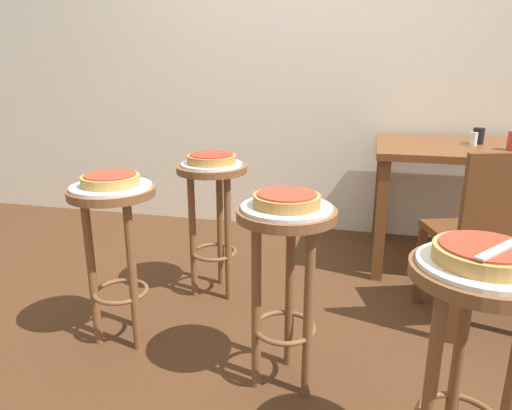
% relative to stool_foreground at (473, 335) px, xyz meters
% --- Properties ---
extents(ground_plane, '(6.00, 6.00, 0.00)m').
position_rel_stool_foreground_xyz_m(ground_plane, '(-0.76, 0.57, -0.51)').
color(ground_plane, '#4C2D19').
extents(back_wall, '(6.00, 0.10, 3.00)m').
position_rel_stool_foreground_xyz_m(back_wall, '(-0.76, 2.22, 0.99)').
color(back_wall, silver).
rests_on(back_wall, ground_plane).
extents(stool_foreground, '(0.36, 0.36, 0.70)m').
position_rel_stool_foreground_xyz_m(stool_foreground, '(0.00, 0.00, 0.00)').
color(stool_foreground, brown).
rests_on(stool_foreground, ground_plane).
extents(serving_plate_foreground, '(0.32, 0.32, 0.01)m').
position_rel_stool_foreground_xyz_m(serving_plate_foreground, '(-0.00, 0.00, 0.20)').
color(serving_plate_foreground, white).
rests_on(serving_plate_foreground, stool_foreground).
extents(pizza_foreground, '(0.25, 0.25, 0.05)m').
position_rel_stool_foreground_xyz_m(pizza_foreground, '(0.00, 0.00, 0.23)').
color(pizza_foreground, tan).
rests_on(pizza_foreground, serving_plate_foreground).
extents(stool_middle, '(0.36, 0.36, 0.70)m').
position_rel_stool_foreground_xyz_m(stool_middle, '(-0.56, 0.36, 0.00)').
color(stool_middle, brown).
rests_on(stool_middle, ground_plane).
extents(serving_plate_middle, '(0.32, 0.32, 0.01)m').
position_rel_stool_foreground_xyz_m(serving_plate_middle, '(-0.56, 0.36, 0.20)').
color(serving_plate_middle, silver).
rests_on(serving_plate_middle, stool_middle).
extents(pizza_middle, '(0.24, 0.24, 0.05)m').
position_rel_stool_foreground_xyz_m(pizza_middle, '(-0.56, 0.36, 0.23)').
color(pizza_middle, '#B78442').
rests_on(pizza_middle, serving_plate_middle).
extents(stool_leftside, '(0.36, 0.36, 0.70)m').
position_rel_stool_foreground_xyz_m(stool_leftside, '(-1.31, 0.48, 0.00)').
color(stool_leftside, brown).
rests_on(stool_leftside, ground_plane).
extents(serving_plate_leftside, '(0.33, 0.33, 0.01)m').
position_rel_stool_foreground_xyz_m(serving_plate_leftside, '(-1.31, 0.48, 0.20)').
color(serving_plate_leftside, silver).
rests_on(serving_plate_leftside, stool_leftside).
extents(pizza_leftside, '(0.23, 0.23, 0.05)m').
position_rel_stool_foreground_xyz_m(pizza_leftside, '(-1.31, 0.48, 0.23)').
color(pizza_leftside, tan).
rests_on(pizza_leftside, serving_plate_leftside).
extents(stool_rear, '(0.36, 0.36, 0.70)m').
position_rel_stool_foreground_xyz_m(stool_rear, '(-1.06, 1.00, 0.00)').
color(stool_rear, brown).
rests_on(stool_rear, ground_plane).
extents(serving_plate_rear, '(0.31, 0.31, 0.01)m').
position_rel_stool_foreground_xyz_m(serving_plate_rear, '(-1.06, 1.00, 0.20)').
color(serving_plate_rear, white).
rests_on(serving_plate_rear, stool_rear).
extents(pizza_rear, '(0.25, 0.25, 0.05)m').
position_rel_stool_foreground_xyz_m(pizza_rear, '(-1.06, 1.00, 0.23)').
color(pizza_rear, '#B78442').
rests_on(pizza_rear, serving_plate_rear).
extents(dining_table, '(1.10, 0.79, 0.74)m').
position_rel_stool_foreground_xyz_m(dining_table, '(0.29, 1.73, 0.13)').
color(dining_table, brown).
rests_on(dining_table, ground_plane).
extents(cup_far_edge, '(0.07, 0.07, 0.10)m').
position_rel_stool_foreground_xyz_m(cup_far_edge, '(0.33, 1.80, 0.28)').
color(cup_far_edge, black).
rests_on(cup_far_edge, dining_table).
extents(condiment_shaker, '(0.04, 0.04, 0.08)m').
position_rel_stool_foreground_xyz_m(condiment_shaker, '(0.29, 1.73, 0.27)').
color(condiment_shaker, white).
rests_on(condiment_shaker, dining_table).
extents(wooden_chair, '(0.51, 0.51, 0.85)m').
position_rel_stool_foreground_xyz_m(wooden_chair, '(0.24, 0.97, -0.04)').
color(wooden_chair, '#5B3319').
rests_on(wooden_chair, ground_plane).
extents(pizza_server_knife, '(0.15, 0.19, 0.01)m').
position_rel_stool_foreground_xyz_m(pizza_server_knife, '(0.03, -0.02, 0.25)').
color(pizza_server_knife, silver).
rests_on(pizza_server_knife, pizza_foreground).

